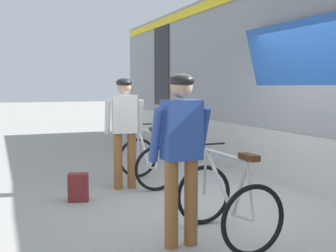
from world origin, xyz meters
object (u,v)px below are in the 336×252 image
(bicycle_near_white, at_px, (147,160))
(cyclist_near_in_white, at_px, (124,123))
(bicycle_far_silver, at_px, (226,202))
(water_bottle_near_the_bikes, at_px, (194,186))
(cyclist_far_in_blue, at_px, (181,144))
(backpack_on_platform, at_px, (78,187))

(bicycle_near_white, bearing_deg, cyclist_near_in_white, -158.80)
(bicycle_far_silver, xyz_separation_m, water_bottle_near_the_bikes, (0.56, 1.92, -0.31))
(bicycle_near_white, relative_size, water_bottle_near_the_bikes, 6.03)
(bicycle_far_silver, distance_m, water_bottle_near_the_bikes, 2.02)
(bicycle_far_silver, relative_size, water_bottle_near_the_bikes, 5.92)
(cyclist_far_in_blue, distance_m, water_bottle_near_the_bikes, 2.40)
(water_bottle_near_the_bikes, bearing_deg, backpack_on_platform, 174.81)
(cyclist_far_in_blue, relative_size, backpack_on_platform, 4.40)
(backpack_on_platform, height_order, water_bottle_near_the_bikes, backpack_on_platform)
(water_bottle_near_the_bikes, bearing_deg, cyclist_near_in_white, 146.16)
(cyclist_near_in_white, relative_size, water_bottle_near_the_bikes, 9.70)
(cyclist_near_in_white, bearing_deg, cyclist_far_in_blue, -93.64)
(bicycle_far_silver, bearing_deg, bicycle_near_white, 88.64)
(bicycle_near_white, height_order, bicycle_far_silver, same)
(cyclist_near_in_white, distance_m, water_bottle_near_the_bikes, 1.47)
(cyclist_near_in_white, relative_size, cyclist_far_in_blue, 1.00)
(bicycle_far_silver, bearing_deg, cyclist_far_in_blue, 178.93)
(cyclist_far_in_blue, relative_size, water_bottle_near_the_bikes, 9.70)
(cyclist_far_in_blue, xyz_separation_m, backpack_on_platform, (-0.67, 2.07, -0.85))
(cyclist_far_in_blue, bearing_deg, water_bottle_near_the_bikes, 60.44)
(cyclist_near_in_white, xyz_separation_m, bicycle_far_silver, (0.37, -2.54, -0.65))
(backpack_on_platform, distance_m, water_bottle_near_the_bikes, 1.76)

